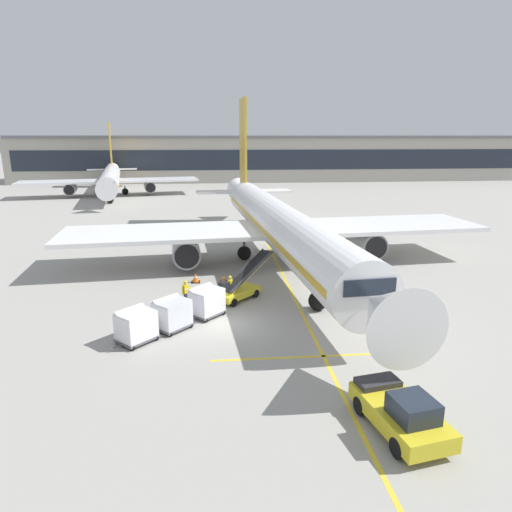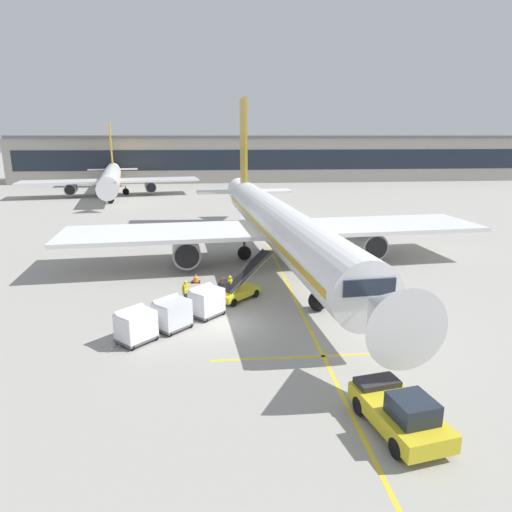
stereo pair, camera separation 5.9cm
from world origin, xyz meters
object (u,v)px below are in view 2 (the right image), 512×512
(ground_crew_by_carts, at_px, (230,286))
(safety_cone_wingtip, at_px, (224,278))
(belt_loader, at_px, (239,287))
(ground_crew_marshaller, at_px, (191,299))
(parked_airplane, at_px, (277,223))
(pushback_tug, at_px, (400,412))
(distant_airplane, at_px, (111,178))
(baggage_cart_second, at_px, (171,313))
(ground_crew_by_loader, at_px, (186,291))
(baggage_cart_third, at_px, (135,325))
(baggage_cart_lead, at_px, (206,301))
(safety_cone_engine_keepout, at_px, (196,278))

(ground_crew_by_carts, distance_m, safety_cone_wingtip, 4.03)
(belt_loader, bearing_deg, ground_crew_marshaller, -142.38)
(belt_loader, xyz_separation_m, safety_cone_wingtip, (-1.02, 3.80, -0.56))
(parked_airplane, xyz_separation_m, pushback_tug, (1.48, -24.98, -2.67))
(parked_airplane, xyz_separation_m, distant_airplane, (-25.23, 49.23, -0.22))
(belt_loader, bearing_deg, distant_airplane, 109.91)
(baggage_cart_second, xyz_separation_m, safety_cone_wingtip, (3.22, 8.70, -0.70))
(belt_loader, height_order, safety_cone_wingtip, belt_loader)
(ground_crew_by_loader, relative_size, ground_crew_by_carts, 1.00)
(ground_crew_by_loader, distance_m, distant_airplane, 62.36)
(belt_loader, bearing_deg, baggage_cart_third, -133.28)
(pushback_tug, xyz_separation_m, distant_airplane, (-26.71, 74.21, 2.45))
(baggage_cart_lead, relative_size, baggage_cart_second, 1.00)
(pushback_tug, relative_size, distant_airplane, 0.11)
(baggage_cart_second, distance_m, ground_crew_by_loader, 3.96)
(ground_crew_marshaller, bearing_deg, distant_airplane, 106.41)
(distant_airplane, bearing_deg, safety_cone_engine_keepout, -71.75)
(ground_crew_by_loader, relative_size, safety_cone_engine_keepout, 2.33)
(baggage_cart_third, relative_size, ground_crew_marshaller, 1.46)
(baggage_cart_second, distance_m, pushback_tug, 14.29)
(ground_crew_marshaller, bearing_deg, parked_airplane, 59.21)
(baggage_cart_lead, distance_m, ground_crew_marshaller, 1.12)
(ground_crew_by_carts, distance_m, distant_airplane, 62.50)
(baggage_cart_third, bearing_deg, parked_airplane, 57.96)
(parked_airplane, relative_size, ground_crew_by_carts, 27.42)
(parked_airplane, bearing_deg, pushback_tug, -86.62)
(parked_airplane, distance_m, baggage_cart_lead, 14.23)
(safety_cone_engine_keepout, relative_size, safety_cone_wingtip, 1.22)
(parked_airplane, bearing_deg, ground_crew_marshaller, -120.79)
(belt_loader, height_order, safety_cone_engine_keepout, belt_loader)
(safety_cone_engine_keepout, bearing_deg, baggage_cart_second, -96.73)
(distant_airplane, bearing_deg, baggage_cart_second, -75.01)
(belt_loader, xyz_separation_m, ground_crew_by_loader, (-3.66, -0.98, 0.14))
(baggage_cart_second, bearing_deg, baggage_cart_third, -139.75)
(pushback_tug, height_order, distant_airplane, distant_airplane)
(baggage_cart_third, bearing_deg, ground_crew_by_carts, 49.18)
(parked_airplane, bearing_deg, baggage_cart_second, -119.51)
(ground_crew_marshaller, bearing_deg, belt_loader, 37.62)
(parked_airplane, distance_m, pushback_tug, 25.17)
(baggage_cart_third, relative_size, safety_cone_engine_keepout, 3.41)
(baggage_cart_second, bearing_deg, parked_airplane, 60.49)
(pushback_tug, distance_m, ground_crew_marshaller, 15.56)
(belt_loader, xyz_separation_m, pushback_tug, (5.42, -15.43, -0.03))
(belt_loader, relative_size, baggage_cart_third, 1.84)
(belt_loader, distance_m, safety_cone_engine_keepout, 5.08)
(parked_airplane, relative_size, ground_crew_marshaller, 27.42)
(belt_loader, bearing_deg, parked_airplane, 67.60)
(baggage_cart_second, bearing_deg, distant_airplane, 104.99)
(belt_loader, relative_size, distant_airplane, 0.11)
(baggage_cart_second, distance_m, safety_cone_engine_keepout, 8.90)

